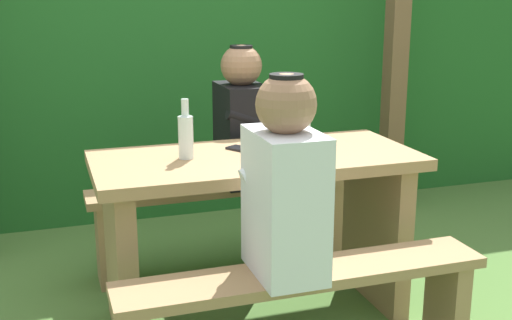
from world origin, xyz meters
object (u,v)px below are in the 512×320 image
at_px(person_white_shirt, 285,184).
at_px(bottle_right, 304,134).
at_px(bottle_left, 186,135).
at_px(cell_phone, 242,149).
at_px(picnic_table, 256,209).
at_px(bench_far, 222,208).
at_px(bench_near, 304,303).
at_px(bottle_center, 294,124).
at_px(person_black_coat, 242,121).
at_px(drinking_glass, 255,146).

xyz_separation_m(person_white_shirt, bottle_right, (0.28, 0.51, 0.05)).
distance_m(bottle_left, cell_phone, 0.29).
distance_m(picnic_table, bench_far, 0.60).
relative_size(bench_near, person_white_shirt, 1.95).
distance_m(bench_far, person_white_shirt, 1.23).
height_order(bench_near, bottle_left, bottle_left).
bearing_deg(cell_phone, picnic_table, -103.25).
bearing_deg(bottle_center, bench_near, -108.04).
bearing_deg(bench_near, bottle_center, 71.96).
height_order(bench_far, bottle_right, bottle_right).
distance_m(person_black_coat, bottle_right, 0.63).
bearing_deg(drinking_glass, person_white_shirt, -97.45).
bearing_deg(drinking_glass, picnic_table, 32.09).
xyz_separation_m(bench_far, bottle_left, (-0.30, -0.53, 0.53)).
xyz_separation_m(bench_near, bench_far, (0.00, 1.13, 0.00)).
bearing_deg(bench_near, cell_phone, 92.82).
distance_m(bottle_left, bottle_right, 0.50).
distance_m(bench_near, person_white_shirt, 0.47).
distance_m(bench_far, bottle_center, 0.74).
height_order(picnic_table, bench_far, picnic_table).
relative_size(picnic_table, bottle_left, 5.51).
bearing_deg(bottle_center, bench_far, 115.72).
bearing_deg(bottle_right, bench_far, 107.57).
relative_size(person_white_shirt, person_black_coat, 1.00).
xyz_separation_m(bench_near, drinking_glass, (-0.01, 0.56, 0.47)).
distance_m(drinking_glass, bottle_center, 0.26).
bearing_deg(cell_phone, bench_near, -119.08).
bearing_deg(person_white_shirt, bottle_right, 61.29).
distance_m(person_black_coat, cell_phone, 0.49).
bearing_deg(bottle_left, cell_phone, 13.35).
xyz_separation_m(picnic_table, bottle_center, (0.22, 0.11, 0.35)).
distance_m(bench_far, drinking_glass, 0.74).
xyz_separation_m(picnic_table, bench_far, (0.00, 0.57, -0.18)).
bearing_deg(bench_near, drinking_glass, 90.76).
xyz_separation_m(bench_near, person_white_shirt, (-0.08, 0.00, 0.47)).
height_order(bottle_left, cell_phone, bottle_left).
bearing_deg(bench_far, picnic_table, -90.00).
height_order(bottle_left, bottle_right, bottle_left).
relative_size(bench_near, drinking_glass, 18.36).
bearing_deg(bottle_left, bottle_center, 8.32).
height_order(picnic_table, bench_near, picnic_table).
relative_size(bench_far, cell_phone, 10.00).
bearing_deg(drinking_glass, bottle_center, 26.61).
distance_m(bottle_left, bottle_center, 0.53).
distance_m(bench_near, person_black_coat, 1.23).
bearing_deg(drinking_glass, bottle_right, -14.15).
bearing_deg(drinking_glass, cell_phone, 103.96).
relative_size(bench_near, bottle_center, 5.80).
bearing_deg(person_white_shirt, bottle_left, 110.15).
xyz_separation_m(bottle_right, cell_phone, (-0.23, 0.15, -0.08)).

